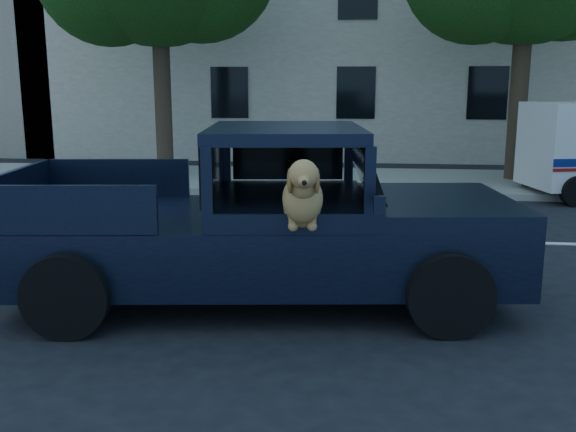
# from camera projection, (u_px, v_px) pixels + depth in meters

# --- Properties ---
(ground) EXTENTS (120.00, 120.00, 0.00)m
(ground) POSITION_uv_depth(u_px,v_px,m) (261.00, 307.00, 7.40)
(ground) COLOR black
(ground) RESTS_ON ground
(far_sidewalk) EXTENTS (60.00, 4.00, 0.15)m
(far_sidewalk) POSITION_uv_depth(u_px,v_px,m) (314.00, 180.00, 16.34)
(far_sidewalk) COLOR gray
(far_sidewalk) RESTS_ON ground
(lane_stripes) EXTENTS (21.60, 0.14, 0.01)m
(lane_stripes) POSITION_uv_depth(u_px,v_px,m) (412.00, 240.00, 10.50)
(lane_stripes) COLOR silver
(lane_stripes) RESTS_ON ground
(building_main) EXTENTS (26.00, 6.00, 9.00)m
(building_main) POSITION_uv_depth(u_px,v_px,m) (416.00, 24.00, 22.22)
(building_main) COLOR beige
(building_main) RESTS_ON ground
(pickup_truck) EXTENTS (5.95, 3.15, 2.05)m
(pickup_truck) POSITION_uv_depth(u_px,v_px,m) (254.00, 244.00, 7.49)
(pickup_truck) COLOR black
(pickup_truck) RESTS_ON ground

